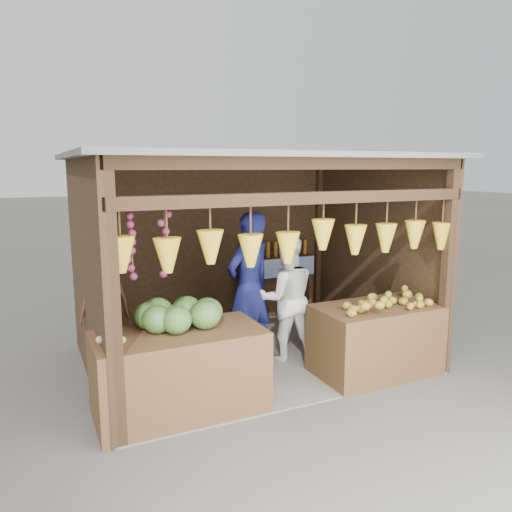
{
  "coord_description": "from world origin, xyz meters",
  "views": [
    {
      "loc": [
        -2.58,
        -5.74,
        2.51
      ],
      "look_at": [
        0.05,
        -0.1,
        1.39
      ],
      "focal_mm": 35.0,
      "sensor_mm": 36.0,
      "label": 1
    }
  ],
  "objects_px": {
    "vendor_seated": "(105,305)",
    "counter_left": "(180,373)",
    "man_standing": "(249,287)",
    "counter_right": "(375,340)",
    "woman_standing": "(286,298)"
  },
  "relations": [
    {
      "from": "vendor_seated",
      "to": "counter_left",
      "type": "bearing_deg",
      "value": 113.25
    },
    {
      "from": "counter_right",
      "to": "woman_standing",
      "type": "height_order",
      "value": "woman_standing"
    },
    {
      "from": "counter_right",
      "to": "vendor_seated",
      "type": "relative_size",
      "value": 1.26
    },
    {
      "from": "counter_left",
      "to": "vendor_seated",
      "type": "height_order",
      "value": "vendor_seated"
    },
    {
      "from": "woman_standing",
      "to": "vendor_seated",
      "type": "relative_size",
      "value": 1.4
    },
    {
      "from": "counter_right",
      "to": "woman_standing",
      "type": "xyz_separation_m",
      "value": [
        -0.76,
        0.89,
        0.4
      ]
    },
    {
      "from": "counter_right",
      "to": "woman_standing",
      "type": "relative_size",
      "value": 0.9
    },
    {
      "from": "man_standing",
      "to": "woman_standing",
      "type": "distance_m",
      "value": 0.51
    },
    {
      "from": "counter_right",
      "to": "man_standing",
      "type": "bearing_deg",
      "value": 139.78
    },
    {
      "from": "counter_right",
      "to": "vendor_seated",
      "type": "height_order",
      "value": "vendor_seated"
    },
    {
      "from": "counter_left",
      "to": "counter_right",
      "type": "bearing_deg",
      "value": -0.57
    },
    {
      "from": "man_standing",
      "to": "vendor_seated",
      "type": "relative_size",
      "value": 1.66
    },
    {
      "from": "counter_left",
      "to": "vendor_seated",
      "type": "bearing_deg",
      "value": 115.46
    },
    {
      "from": "counter_left",
      "to": "woman_standing",
      "type": "distance_m",
      "value": 1.94
    },
    {
      "from": "counter_right",
      "to": "vendor_seated",
      "type": "distance_m",
      "value": 3.26
    }
  ]
}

